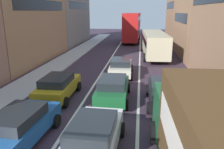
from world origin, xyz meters
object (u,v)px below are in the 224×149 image
hatchback_centre_lane_third (113,88)px  sedan_right_lane_behind_truck (164,92)px  bus_mid_queue_primary (154,42)px  bus_far_queue_secondary (132,26)px  removalist_box_truck (212,142)px  wagon_left_lane_second (20,125)px  sedan_left_lane_third (58,86)px  coupe_centre_lane_fourth (121,67)px  sedan_centre_lane_second (94,136)px

hatchback_centre_lane_third → sedan_right_lane_behind_truck: size_ratio=1.00×
bus_mid_queue_primary → bus_far_queue_secondary: 13.60m
removalist_box_truck → sedan_right_lane_behind_truck: 7.27m
removalist_box_truck → wagon_left_lane_second: (-6.91, 2.27, -1.18)m
bus_far_queue_secondary → wagon_left_lane_second: bearing=176.0°
bus_mid_queue_primary → bus_far_queue_secondary: bus_far_queue_secondary is taller
sedan_left_lane_third → coupe_centre_lane_fourth: size_ratio=0.99×
sedan_centre_lane_second → sedan_left_lane_third: (-3.46, 5.59, 0.00)m
hatchback_centre_lane_third → bus_far_queue_secondary: bearing=-1.0°
bus_mid_queue_primary → coupe_centre_lane_fourth: bearing=157.6°
removalist_box_truck → coupe_centre_lane_fourth: removalist_box_truck is taller
removalist_box_truck → bus_far_queue_secondary: bus_far_queue_secondary is taller
wagon_left_lane_second → sedan_right_lane_behind_truck: bearing=-49.4°
sedan_centre_lane_second → coupe_centre_lane_fourth: 11.27m
coupe_centre_lane_fourth → sedan_right_lane_behind_truck: 6.68m
removalist_box_truck → hatchback_centre_lane_third: (-3.62, 7.44, -1.18)m
sedan_left_lane_third → bus_mid_queue_primary: (6.82, 14.64, 0.96)m
hatchback_centre_lane_third → bus_mid_queue_primary: (3.31, 14.59, 0.96)m
hatchback_centre_lane_third → sedan_left_lane_third: size_ratio=1.00×
bus_mid_queue_primary → sedan_centre_lane_second: bearing=168.4°
sedan_left_lane_third → coupe_centre_lane_fourth: (3.52, 5.68, 0.00)m
coupe_centre_lane_fourth → sedan_right_lane_behind_truck: (3.11, -5.92, 0.00)m
coupe_centre_lane_fourth → bus_far_queue_secondary: size_ratio=0.41×
sedan_left_lane_third → sedan_right_lane_behind_truck: (6.63, -0.24, 0.00)m
wagon_left_lane_second → bus_mid_queue_primary: bearing=-15.2°
wagon_left_lane_second → removalist_box_truck: bearing=-104.9°
removalist_box_truck → wagon_left_lane_second: bearing=69.9°
removalist_box_truck → sedan_left_lane_third: removalist_box_truck is taller
sedan_centre_lane_second → bus_far_queue_secondary: 33.47m
wagon_left_lane_second → coupe_centre_lane_fourth: bearing=-13.7°
sedan_centre_lane_second → bus_far_queue_secondary: size_ratio=0.41×
hatchback_centre_lane_third → bus_far_queue_secondary: 27.84m
sedan_right_lane_behind_truck → sedan_left_lane_third: bearing=88.9°
coupe_centre_lane_fourth → sedan_right_lane_behind_truck: size_ratio=1.01×
hatchback_centre_lane_third → sedan_left_lane_third: same height
wagon_left_lane_second → coupe_centre_lane_fourth: same height
sedan_centre_lane_second → bus_far_queue_secondary: bus_far_queue_secondary is taller
sedan_centre_lane_second → sedan_right_lane_behind_truck: size_ratio=1.01×
hatchback_centre_lane_third → coupe_centre_lane_fourth: bearing=-1.0°
removalist_box_truck → bus_mid_queue_primary: removalist_box_truck is taller
sedan_centre_lane_second → bus_mid_queue_primary: bus_mid_queue_primary is taller
wagon_left_lane_second → coupe_centre_lane_fourth: size_ratio=1.01×
sedan_centre_lane_second → sedan_left_lane_third: bearing=33.5°
sedan_right_lane_behind_truck → bus_mid_queue_primary: bearing=0.2°
wagon_left_lane_second → sedan_left_lane_third: (-0.23, 5.13, 0.00)m
coupe_centre_lane_fourth → sedan_right_lane_behind_truck: bearing=-154.2°
hatchback_centre_lane_third → bus_far_queue_secondary: (0.08, 27.76, 2.03)m
hatchback_centre_lane_third → bus_mid_queue_primary: bearing=-13.7°
bus_far_queue_secondary → hatchback_centre_lane_third: bearing=-178.4°
sedan_centre_lane_second → sedan_left_lane_third: 6.58m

